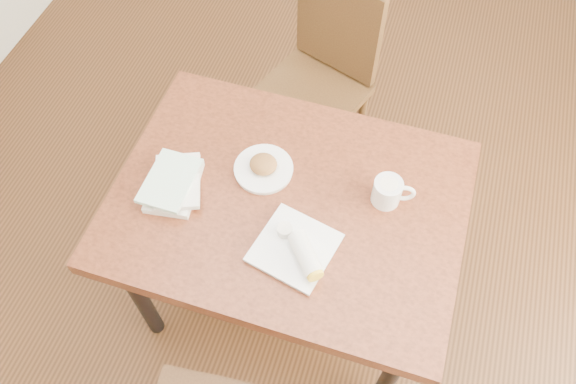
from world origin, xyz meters
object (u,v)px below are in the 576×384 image
(plate_scone, at_px, (264,167))
(coffee_mug, at_px, (388,191))
(table, at_px, (288,213))
(plate_burrito, at_px, (298,250))
(book_stack, at_px, (174,183))
(chair_far, at_px, (321,71))

(plate_scone, height_order, coffee_mug, coffee_mug)
(table, xyz_separation_m, plate_burrito, (0.09, -0.18, 0.11))
(plate_burrito, bearing_deg, table, 116.68)
(table, distance_m, plate_scone, 0.18)
(plate_burrito, bearing_deg, book_stack, 166.97)
(plate_scone, bearing_deg, book_stack, -148.78)
(plate_burrito, bearing_deg, coffee_mug, 51.57)
(book_stack, bearing_deg, plate_burrito, -13.03)
(table, distance_m, coffee_mug, 0.35)
(coffee_mug, bearing_deg, plate_burrito, -128.43)
(plate_burrito, xyz_separation_m, book_stack, (-0.46, 0.11, 0.01))
(plate_scone, distance_m, coffee_mug, 0.42)
(book_stack, bearing_deg, table, 10.51)
(coffee_mug, bearing_deg, book_stack, -165.97)
(chair_far, xyz_separation_m, plate_scone, (-0.02, -0.70, 0.22))
(chair_far, height_order, plate_scone, chair_far)
(coffee_mug, height_order, book_stack, coffee_mug)
(chair_far, bearing_deg, book_stack, -107.68)
(chair_far, bearing_deg, coffee_mug, -59.38)
(table, bearing_deg, chair_far, 97.17)
(table, bearing_deg, plate_scone, 142.73)
(chair_far, xyz_separation_m, coffee_mug, (0.41, -0.69, 0.25))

